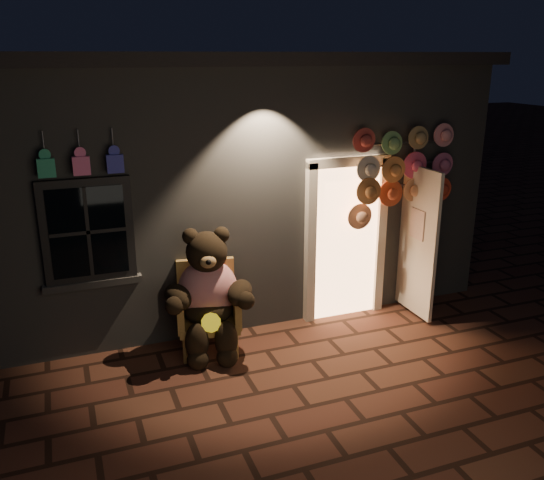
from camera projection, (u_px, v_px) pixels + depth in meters
ground at (293, 386)px, 6.25m from camera, size 60.00×60.00×0.00m
shop_building at (199, 165)px, 9.26m from camera, size 7.30×5.95×3.51m
wicker_armchair at (208, 306)px, 6.94m from camera, size 0.83×0.78×1.07m
teddy_bear at (209, 294)px, 6.74m from camera, size 1.12×0.96×1.56m
hat_rack at (401, 171)px, 7.45m from camera, size 1.44×0.22×2.55m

